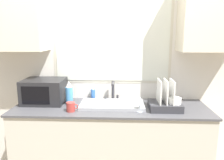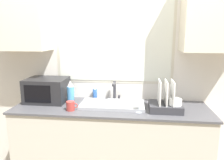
# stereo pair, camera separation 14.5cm
# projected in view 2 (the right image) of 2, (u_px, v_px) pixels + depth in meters

# --- Properties ---
(countertop) EXTENTS (1.96, 0.60, 0.90)m
(countertop) POSITION_uv_depth(u_px,v_px,m) (111.00, 147.00, 2.30)
(countertop) COLOR beige
(countertop) RESTS_ON ground_plane
(wall_back) EXTENTS (6.00, 0.38, 2.60)m
(wall_back) POSITION_uv_depth(u_px,v_px,m) (114.00, 52.00, 2.36)
(wall_back) COLOR silver
(wall_back) RESTS_ON ground_plane
(sink_basin) EXTENTS (0.64, 0.34, 0.03)m
(sink_basin) POSITION_uv_depth(u_px,v_px,m) (113.00, 104.00, 2.22)
(sink_basin) COLOR #9EA0A5
(sink_basin) RESTS_ON countertop
(faucet) EXTENTS (0.08, 0.16, 0.22)m
(faucet) POSITION_uv_depth(u_px,v_px,m) (115.00, 89.00, 2.37)
(faucet) COLOR #333338
(faucet) RESTS_ON countertop
(microwave) EXTENTS (0.43, 0.34, 0.25)m
(microwave) POSITION_uv_depth(u_px,v_px,m) (47.00, 90.00, 2.36)
(microwave) COLOR #232326
(microwave) RESTS_ON countertop
(dish_rack) EXTENTS (0.30, 0.27, 0.29)m
(dish_rack) POSITION_uv_depth(u_px,v_px,m) (166.00, 103.00, 2.07)
(dish_rack) COLOR #333338
(dish_rack) RESTS_ON countertop
(spray_bottle) EXTENTS (0.07, 0.07, 0.25)m
(spray_bottle) POSITION_uv_depth(u_px,v_px,m) (71.00, 92.00, 2.29)
(spray_bottle) COLOR #4C99D8
(spray_bottle) RESTS_ON countertop
(soap_bottle) EXTENTS (0.05, 0.05, 0.14)m
(soap_bottle) POSITION_uv_depth(u_px,v_px,m) (95.00, 94.00, 2.45)
(soap_bottle) COLOR blue
(soap_bottle) RESTS_ON countertop
(mug_near_sink) EXTENTS (0.11, 0.08, 0.09)m
(mug_near_sink) POSITION_uv_depth(u_px,v_px,m) (71.00, 106.00, 2.09)
(mug_near_sink) COLOR #A53833
(mug_near_sink) RESTS_ON countertop
(wine_glass) EXTENTS (0.07, 0.07, 0.15)m
(wine_glass) POSITION_uv_depth(u_px,v_px,m) (139.00, 101.00, 2.02)
(wine_glass) COLOR silver
(wine_glass) RESTS_ON countertop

